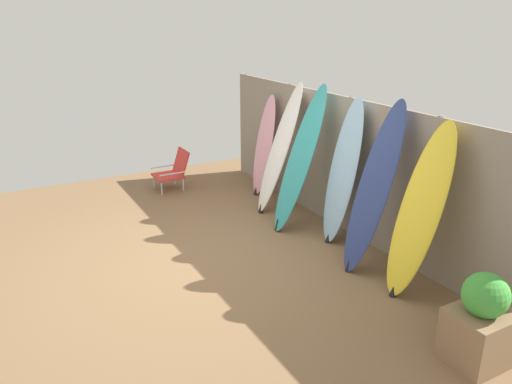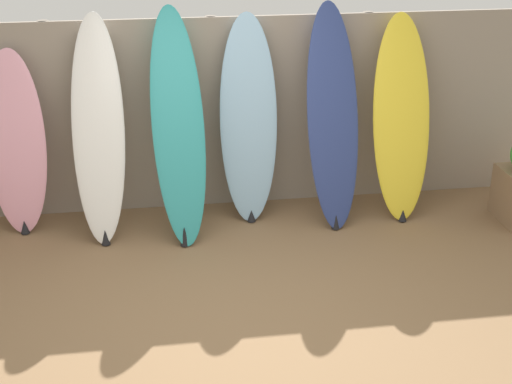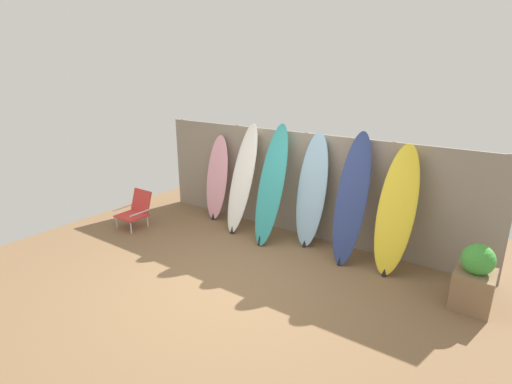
{
  "view_description": "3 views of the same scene",
  "coord_description": "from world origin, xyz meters",
  "px_view_note": "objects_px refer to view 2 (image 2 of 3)",
  "views": [
    {
      "loc": [
        4.98,
        -2.12,
        2.81
      ],
      "look_at": [
        0.35,
        0.44,
        0.9
      ],
      "focal_mm": 35.0,
      "sensor_mm": 36.0,
      "label": 1
    },
    {
      "loc": [
        -0.51,
        -4.31,
        2.97
      ],
      "look_at": [
        0.2,
        0.58,
        0.74
      ],
      "focal_mm": 50.0,
      "sensor_mm": 36.0,
      "label": 2
    },
    {
      "loc": [
        3.11,
        -3.82,
        2.86
      ],
      "look_at": [
        -0.25,
        0.92,
        1.01
      ],
      "focal_mm": 28.0,
      "sensor_mm": 36.0,
      "label": 3
    }
  ],
  "objects_px": {
    "surfboard_pink_0": "(16,145)",
    "surfboard_navy_4": "(333,119)",
    "surfboard_skyblue_3": "(249,121)",
    "surfboard_teal_2": "(178,129)",
    "surfboard_yellow_5": "(401,119)",
    "surfboard_white_1": "(98,131)"
  },
  "relations": [
    {
      "from": "surfboard_pink_0",
      "to": "surfboard_yellow_5",
      "type": "distance_m",
      "value": 3.43
    },
    {
      "from": "surfboard_pink_0",
      "to": "surfboard_teal_2",
      "type": "bearing_deg",
      "value": -10.1
    },
    {
      "from": "surfboard_white_1",
      "to": "surfboard_skyblue_3",
      "type": "height_order",
      "value": "surfboard_white_1"
    },
    {
      "from": "surfboard_pink_0",
      "to": "surfboard_teal_2",
      "type": "relative_size",
      "value": 0.83
    },
    {
      "from": "surfboard_pink_0",
      "to": "surfboard_skyblue_3",
      "type": "xyz_separation_m",
      "value": [
        2.04,
        -0.03,
        0.12
      ]
    },
    {
      "from": "surfboard_teal_2",
      "to": "surfboard_yellow_5",
      "type": "distance_m",
      "value": 2.03
    },
    {
      "from": "surfboard_yellow_5",
      "to": "surfboard_white_1",
      "type": "bearing_deg",
      "value": -179.64
    },
    {
      "from": "surfboard_teal_2",
      "to": "surfboard_yellow_5",
      "type": "relative_size",
      "value": 1.06
    },
    {
      "from": "surfboard_white_1",
      "to": "surfboard_skyblue_3",
      "type": "bearing_deg",
      "value": 5.25
    },
    {
      "from": "surfboard_skyblue_3",
      "to": "surfboard_navy_4",
      "type": "bearing_deg",
      "value": -11.21
    },
    {
      "from": "surfboard_pink_0",
      "to": "surfboard_navy_4",
      "type": "relative_size",
      "value": 0.83
    },
    {
      "from": "surfboard_pink_0",
      "to": "surfboard_yellow_5",
      "type": "height_order",
      "value": "surfboard_yellow_5"
    },
    {
      "from": "surfboard_white_1",
      "to": "surfboard_yellow_5",
      "type": "relative_size",
      "value": 1.04
    },
    {
      "from": "surfboard_skyblue_3",
      "to": "surfboard_yellow_5",
      "type": "relative_size",
      "value": 1.02
    },
    {
      "from": "surfboard_teal_2",
      "to": "surfboard_skyblue_3",
      "type": "relative_size",
      "value": 1.05
    },
    {
      "from": "surfboard_pink_0",
      "to": "surfboard_skyblue_3",
      "type": "height_order",
      "value": "surfboard_skyblue_3"
    },
    {
      "from": "surfboard_yellow_5",
      "to": "surfboard_pink_0",
      "type": "bearing_deg",
      "value": 177.81
    },
    {
      "from": "surfboard_teal_2",
      "to": "surfboard_skyblue_3",
      "type": "xyz_separation_m",
      "value": [
        0.64,
        0.22,
        -0.04
      ]
    },
    {
      "from": "surfboard_white_1",
      "to": "surfboard_teal_2",
      "type": "distance_m",
      "value": 0.69
    },
    {
      "from": "surfboard_navy_4",
      "to": "surfboard_yellow_5",
      "type": "distance_m",
      "value": 0.65
    },
    {
      "from": "surfboard_teal_2",
      "to": "surfboard_pink_0",
      "type": "bearing_deg",
      "value": 169.9
    },
    {
      "from": "surfboard_white_1",
      "to": "surfboard_yellow_5",
      "type": "xyz_separation_m",
      "value": [
        2.7,
        0.02,
        -0.03
      ]
    }
  ]
}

